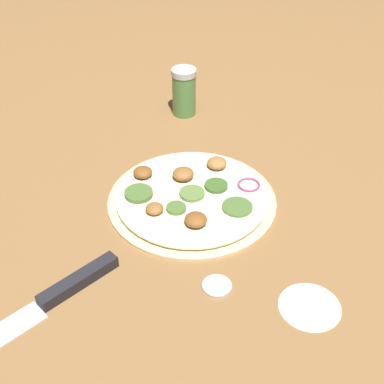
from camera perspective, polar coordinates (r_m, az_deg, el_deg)
The scene contains 6 objects.
ground_plane at distance 0.89m, azimuth 0.00°, elevation -1.00°, with size 3.00×3.00×0.00m, color brown.
pizza at distance 0.88m, azimuth -0.08°, elevation -0.53°, with size 0.28×0.28×0.03m.
knife at distance 0.75m, azimuth -15.52°, elevation -11.41°, with size 0.24×0.29×0.02m.
spice_jar at distance 1.10m, azimuth -0.85°, elevation 10.66°, with size 0.05×0.05×0.10m.
loose_cap at distance 0.75m, azimuth 2.68°, elevation -9.89°, with size 0.04×0.04×0.01m.
flour_patch at distance 0.74m, azimuth 12.45°, elevation -11.86°, with size 0.08×0.08×0.00m.
Camera 1 is at (0.68, -0.06, 0.56)m, focal length 50.00 mm.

